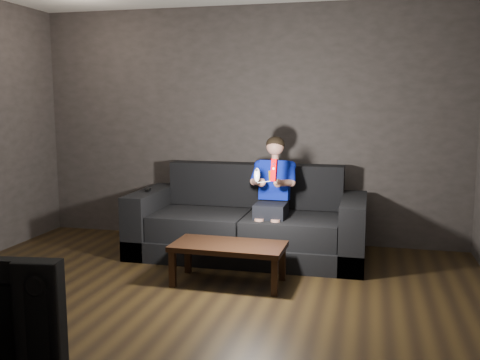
# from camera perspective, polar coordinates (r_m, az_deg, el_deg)

# --- Properties ---
(floor) EXTENTS (5.00, 5.00, 0.00)m
(floor) POSITION_cam_1_polar(r_m,az_deg,el_deg) (4.15, -7.36, -14.76)
(floor) COLOR black
(floor) RESTS_ON ground
(back_wall) EXTENTS (5.00, 0.04, 2.70)m
(back_wall) POSITION_cam_1_polar(r_m,az_deg,el_deg) (6.22, 0.74, 5.87)
(back_wall) COLOR #342F2D
(back_wall) RESTS_ON ground
(sofa) EXTENTS (2.43, 1.05, 0.94)m
(sofa) POSITION_cam_1_polar(r_m,az_deg,el_deg) (5.69, 0.88, -5.01)
(sofa) COLOR black
(sofa) RESTS_ON floor
(child) EXTENTS (0.46, 0.56, 1.13)m
(child) POSITION_cam_1_polar(r_m,az_deg,el_deg) (5.47, 3.54, -0.63)
(child) COLOR black
(child) RESTS_ON sofa
(wii_remote_red) EXTENTS (0.06, 0.08, 0.21)m
(wii_remote_red) POSITION_cam_1_polar(r_m,az_deg,el_deg) (5.00, 3.65, 1.06)
(wii_remote_red) COLOR #E20006
(wii_remote_red) RESTS_ON child
(nunchuk_white) EXTENTS (0.07, 0.09, 0.14)m
(nunchuk_white) POSITION_cam_1_polar(r_m,az_deg,el_deg) (5.04, 1.82, 0.54)
(nunchuk_white) COLOR white
(nunchuk_white) RESTS_ON child
(wii_remote_black) EXTENTS (0.07, 0.16, 0.03)m
(wii_remote_black) POSITION_cam_1_polar(r_m,az_deg,el_deg) (5.87, -9.77, -1.03)
(wii_remote_black) COLOR black
(wii_remote_black) RESTS_ON sofa
(coffee_table) EXTENTS (1.01, 0.52, 0.37)m
(coffee_table) POSITION_cam_1_polar(r_m,az_deg,el_deg) (4.81, -1.23, -7.38)
(coffee_table) COLOR black
(coffee_table) RESTS_ON floor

